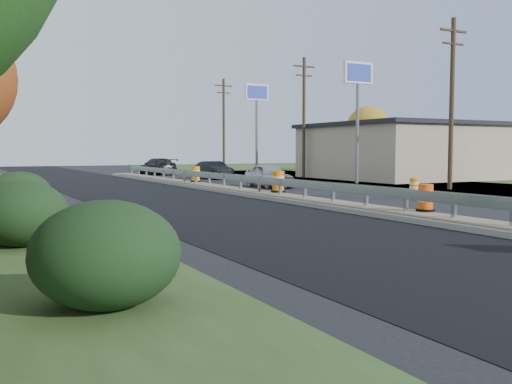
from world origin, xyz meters
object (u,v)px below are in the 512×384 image
barrel_median_mid (278,182)px  car_silver (269,175)px  barrel_median_far (196,174)px  barrel_shoulder_mid (277,176)px  barrel_shoulder_near (414,187)px  barrel_shoulder_far (223,171)px  barrel_median_near (426,198)px  car_dark_far (157,166)px  car_dark_mid (214,170)px

barrel_median_mid → car_silver: car_silver is taller
barrel_median_far → barrel_shoulder_mid: bearing=10.2°
barrel_shoulder_near → barrel_median_mid: bearing=164.3°
barrel_shoulder_mid → barrel_shoulder_far: barrel_shoulder_mid is taller
barrel_median_far → barrel_median_near: bearing=-89.7°
barrel_median_far → car_dark_far: 16.82m
barrel_median_far → car_silver: bearing=-49.1°
barrel_shoulder_mid → barrel_median_mid: bearing=-119.8°
barrel_median_far → barrel_shoulder_mid: 6.65m
barrel_shoulder_mid → barrel_shoulder_far: 10.93m
car_silver → car_dark_mid: car_silver is taller
barrel_median_mid → barrel_shoulder_mid: (6.45, 11.27, -0.32)m
barrel_shoulder_near → car_dark_far: (-3.83, 28.53, 0.35)m
barrel_median_far → barrel_shoulder_mid: size_ratio=1.20×
car_dark_mid → car_dark_far: size_ratio=0.81×
barrel_shoulder_far → car_dark_mid: (-3.19, -5.23, 0.30)m
barrel_median_near → barrel_shoulder_near: barrel_median_near is taller
barrel_shoulder_far → barrel_shoulder_mid: bearing=-94.6°
barrel_shoulder_mid → car_dark_far: bearing=103.2°
barrel_shoulder_near → car_dark_mid: 18.98m
car_dark_far → barrel_median_mid: bearing=79.2°
barrel_median_near → barrel_shoulder_far: size_ratio=1.10×
barrel_shoulder_mid → car_silver: size_ratio=0.19×
barrel_median_near → barrel_shoulder_mid: bearing=72.7°
barrel_median_near → barrel_median_far: 19.52m
barrel_median_mid → car_dark_far: car_dark_far is taller
barrel_median_mid → barrel_shoulder_mid: 12.99m
barrel_median_far → car_dark_far: (2.94, 16.56, 0.05)m
barrel_median_mid → barrel_shoulder_mid: size_ratio=1.25×
barrel_shoulder_near → car_silver: car_silver is taller
barrel_median_far → barrel_shoulder_far: 14.18m
car_dark_mid → car_dark_far: (-1.29, 9.72, 0.06)m
barrel_shoulder_near → barrel_shoulder_mid: barrel_shoulder_near is taller
car_dark_far → barrel_shoulder_near: bearing=93.0°
barrel_median_near → barrel_shoulder_mid: size_ratio=1.09×
barrel_median_near → barrel_shoulder_near: 10.08m
barrel_median_near → car_dark_mid: car_dark_mid is taller
barrel_shoulder_near → car_silver: (-3.59, 8.30, 0.31)m
barrel_median_near → barrel_median_mid: barrel_median_mid is taller
barrel_median_far → barrel_median_mid: bearing=-89.5°
car_silver → barrel_median_near: bearing=-97.9°
barrel_median_mid → car_dark_far: 26.80m
car_silver → car_dark_far: size_ratio=0.81×
barrel_shoulder_near → barrel_shoulder_far: size_ratio=1.04×
barrel_median_mid → barrel_median_far: (-0.09, 10.09, -0.02)m
barrel_median_mid → car_dark_far: size_ratio=0.19×
barrel_median_near → car_dark_mid: (4.14, 26.36, 0.03)m
barrel_median_near → barrel_shoulder_far: bearing=76.9°
barrel_median_far → barrel_shoulder_near: 13.75m
barrel_median_far → car_dark_mid: (4.23, 6.84, -0.01)m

